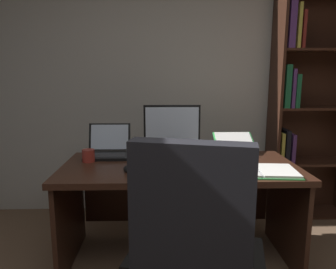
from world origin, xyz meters
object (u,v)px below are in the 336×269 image
pen (209,161)px  laptop (108,149)px  desk (179,187)px  notepad (206,163)px  open_binder (258,171)px  keyboard (175,169)px  computer_mouse (128,168)px  reading_stand_with_book (235,144)px  coffee_mug (88,156)px  monitor (172,131)px  bookshelf (303,117)px

pen → laptop: bearing=162.5°
desk → notepad: size_ratio=7.76×
open_binder → pen: 0.36m
keyboard → computer_mouse: size_ratio=4.04×
open_binder → notepad: (-0.30, 0.23, -0.01)m
desk → reading_stand_with_book: reading_stand_with_book is taller
laptop → coffee_mug: (-0.11, -0.17, -0.01)m
computer_mouse → open_binder: 0.83m
reading_stand_with_book → coffee_mug: (-1.12, -0.24, -0.03)m
notepad → monitor: bearing=135.6°
desk → reading_stand_with_book: (0.47, 0.26, 0.27)m
laptop → keyboard: laptop is taller
bookshelf → keyboard: (-1.25, -0.90, -0.22)m
bookshelf → monitor: 1.34m
bookshelf → monitor: (-1.25, -0.49, -0.04)m
bookshelf → keyboard: size_ratio=4.95×
computer_mouse → pen: size_ratio=0.74×
monitor → pen: size_ratio=3.10×
laptop → open_binder: 1.13m
desk → pen: bearing=-13.3°
keyboard → desk: bearing=79.7°
keyboard → pen: (0.26, 0.18, 0.00)m
bookshelf → laptop: size_ratio=6.31×
open_binder → computer_mouse: bearing=-178.2°
bookshelf → computer_mouse: bearing=-149.8°
open_binder → notepad: open_binder is taller
reading_stand_with_book → pen: 0.40m
notepad → coffee_mug: (-0.85, 0.07, 0.04)m
keyboard → coffee_mug: (-0.61, 0.25, 0.03)m
notepad → reading_stand_with_book: bearing=48.2°
laptop → coffee_mug: size_ratio=3.68×
desk → laptop: 0.62m
computer_mouse → pen: 0.58m
open_binder → monitor: bearing=144.4°
monitor → laptop: bearing=179.3°
desk → open_binder: open_binder is taller
laptop → computer_mouse: bearing=-64.8°
desk → pen: size_ratio=11.64×
coffee_mug → reading_stand_with_book: bearing=12.0°
computer_mouse → keyboard: bearing=0.0°
desk → bookshelf: size_ratio=0.78×
pen → coffee_mug: bearing=175.4°
bookshelf → coffee_mug: bearing=-160.6°
computer_mouse → notepad: 0.56m
laptop → open_binder: (1.03, -0.46, -0.04)m
laptop → keyboard: size_ratio=0.78×
bookshelf → pen: (-0.99, -0.72, -0.22)m
pen → open_binder: bearing=-39.7°
reading_stand_with_book → pen: bearing=-129.6°
reading_stand_with_book → notepad: reading_stand_with_book is taller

